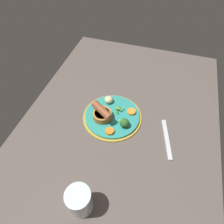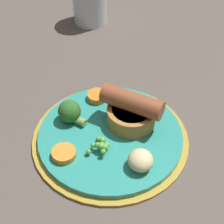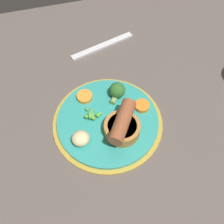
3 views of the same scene
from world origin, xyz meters
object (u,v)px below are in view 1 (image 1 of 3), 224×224
Objects in this scene: drinking_glass at (80,201)px; broccoli_floret_near at (124,123)px; fork at (167,139)px; pea_pile at (118,109)px; dinner_plate at (112,116)px; carrot_slice_0 at (131,112)px; carrot_slice_5 at (110,131)px; potato_chunk_0 at (109,100)px; sausage_pudding at (102,113)px.

broccoli_floret_near is at bearing 171.31° from drinking_glass.
fork is (0.53, 17.38, -2.89)cm from broccoli_floret_near.
dinner_plate is at bearing -29.51° from pea_pile.
broccoli_floret_near is 7.69cm from carrot_slice_0.
carrot_slice_0 is 1.07× the size of carrot_slice_5.
dinner_plate is 4.00cm from pea_pile.
fork is at bearing 35.19° from broccoli_floret_near.
dinner_plate is at bearing 28.73° from potato_chunk_0.
carrot_slice_0 is at bearing 117.10° from dinner_plate.
sausage_pudding is at bearing 0.67° from potato_chunk_0.
carrot_slice_0 is (-7.49, 1.16, -1.28)cm from broccoli_floret_near.
pea_pile is 6.59cm from potato_chunk_0.
broccoli_floret_near is at bearing 43.07° from potato_chunk_0.
carrot_slice_5 is (12.18, -5.82, 0.04)cm from carrot_slice_0.
carrot_slice_5 reaches higher than dinner_plate.
broccoli_floret_near is at bearing 135.16° from carrot_slice_5.
pea_pile is 1.15× the size of carrot_slice_5.
potato_chunk_0 is 1.15× the size of carrot_slice_5.
broccoli_floret_near is at bearing 32.63° from pea_pile.
pea_pile is at bearing 56.01° from potato_chunk_0.
pea_pile reaches higher than dinner_plate.
carrot_slice_0 is 0.20× the size of fork.
fork is (-4.16, 22.04, -1.66)cm from carrot_slice_5.
carrot_slice_0 reaches higher than fork.
carrot_slice_5 is at bearing -25.54° from carrot_slice_0.
drinking_glass is (32.31, -22.40, 5.02)cm from fork.
fork is at bearing 63.68° from carrot_slice_0.
dinner_plate is 5.45cm from sausage_pudding.
carrot_slice_0 is at bearing -131.72° from fork.
sausage_pudding is 2.57× the size of potato_chunk_0.
fork is 1.69× the size of drinking_glass.
sausage_pudding is at bearing -151.43° from broccoli_floret_near.
carrot_slice_0 is (3.04, 11.00, -0.88)cm from potato_chunk_0.
broccoli_floret_near is 1.36× the size of carrot_slice_5.
potato_chunk_0 is (-3.68, -5.46, 0.38)cm from pea_pile.
sausage_pudding is 9.16cm from potato_chunk_0.
carrot_slice_5 is at bearing -17.52° from sausage_pudding.
broccoli_floret_near is 6.73cm from carrot_slice_5.
potato_chunk_0 is (-6.76, -3.71, 2.23)cm from dinner_plate.
pea_pile is at bearing 78.21° from sausage_pudding.
pea_pile reaches higher than carrot_slice_5.
broccoli_floret_near is 17.63cm from fork.
dinner_plate is at bearing -62.90° from carrot_slice_0.
broccoli_floret_near is 0.26× the size of fork.
potato_chunk_0 reaches higher than fork.
drinking_glass reaches higher than sausage_pudding.
potato_chunk_0 is at bearing -123.99° from pea_pile.
carrot_slice_0 is 13.50cm from carrot_slice_5.
broccoli_floret_near is 1.18× the size of potato_chunk_0.
pea_pile is at bearing 150.49° from dinner_plate.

